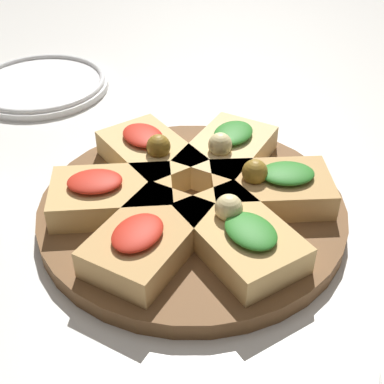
{
  "coord_description": "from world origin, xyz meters",
  "views": [
    {
      "loc": [
        0.29,
        -0.35,
        0.38
      ],
      "look_at": [
        0.0,
        0.0,
        0.03
      ],
      "focal_mm": 50.0,
      "sensor_mm": 36.0,
      "label": 1
    }
  ],
  "objects": [
    {
      "name": "ground_plane",
      "position": [
        0.0,
        0.0,
        0.0
      ],
      "size": [
        3.0,
        3.0,
        0.0
      ],
      "primitive_type": "plane",
      "color": "silver"
    },
    {
      "name": "serving_board",
      "position": [
        0.0,
        0.0,
        0.01
      ],
      "size": [
        0.33,
        0.33,
        0.02
      ],
      "primitive_type": "cylinder",
      "color": "brown",
      "rests_on": "ground_plane"
    },
    {
      "name": "focaccia_slice_0",
      "position": [
        -0.08,
        0.02,
        0.04
      ],
      "size": [
        0.14,
        0.11,
        0.05
      ],
      "color": "#DBB775",
      "rests_on": "serving_board"
    },
    {
      "name": "focaccia_slice_1",
      "position": [
        -0.06,
        -0.06,
        0.04
      ],
      "size": [
        0.14,
        0.14,
        0.04
      ],
      "color": "tan",
      "rests_on": "serving_board"
    },
    {
      "name": "focaccia_slice_2",
      "position": [
        0.01,
        -0.08,
        0.04
      ],
      "size": [
        0.1,
        0.14,
        0.04
      ],
      "color": "tan",
      "rests_on": "serving_board"
    },
    {
      "name": "focaccia_slice_3",
      "position": [
        0.08,
        -0.03,
        0.04
      ],
      "size": [
        0.14,
        0.11,
        0.05
      ],
      "color": "tan",
      "rests_on": "serving_board"
    },
    {
      "name": "focaccia_slice_4",
      "position": [
        0.06,
        0.06,
        0.04
      ],
      "size": [
        0.14,
        0.14,
        0.05
      ],
      "color": "tan",
      "rests_on": "serving_board"
    },
    {
      "name": "focaccia_slice_5",
      "position": [
        -0.02,
        0.08,
        0.04
      ],
      "size": [
        0.1,
        0.14,
        0.05
      ],
      "color": "#E5C689",
      "rests_on": "serving_board"
    },
    {
      "name": "plate_left",
      "position": [
        -0.38,
        0.09,
        0.01
      ],
      "size": [
        0.21,
        0.21,
        0.02
      ],
      "color": "white",
      "rests_on": "ground_plane"
    }
  ]
}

